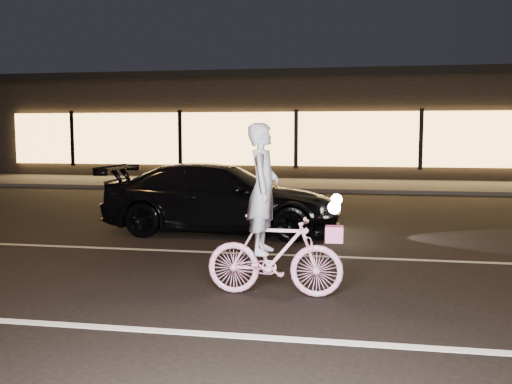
# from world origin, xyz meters

# --- Properties ---
(ground) EXTENTS (90.00, 90.00, 0.00)m
(ground) POSITION_xyz_m (0.00, 0.00, 0.00)
(ground) COLOR black
(ground) RESTS_ON ground
(lane_stripe_near) EXTENTS (60.00, 0.12, 0.01)m
(lane_stripe_near) POSITION_xyz_m (0.00, -1.50, 0.00)
(lane_stripe_near) COLOR silver
(lane_stripe_near) RESTS_ON ground
(lane_stripe_far) EXTENTS (60.00, 0.10, 0.01)m
(lane_stripe_far) POSITION_xyz_m (0.00, 2.00, 0.00)
(lane_stripe_far) COLOR gray
(lane_stripe_far) RESTS_ON ground
(sidewalk) EXTENTS (30.00, 4.00, 0.12)m
(sidewalk) POSITION_xyz_m (0.00, 13.00, 0.06)
(sidewalk) COLOR #383533
(sidewalk) RESTS_ON ground
(storefront) EXTENTS (25.40, 8.42, 4.20)m
(storefront) POSITION_xyz_m (0.00, 18.97, 2.15)
(storefront) COLOR black
(storefront) RESTS_ON ground
(cyclist) EXTENTS (1.56, 0.54, 1.96)m
(cyclist) POSITION_xyz_m (1.36, -0.15, 0.70)
(cyclist) COLOR #EE409F
(cyclist) RESTS_ON ground
(sedan) EXTENTS (4.40, 1.81, 1.27)m
(sedan) POSITION_xyz_m (-0.17, 3.78, 0.64)
(sedan) COLOR black
(sedan) RESTS_ON ground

